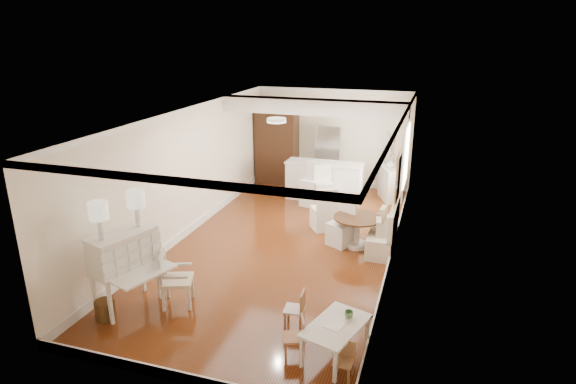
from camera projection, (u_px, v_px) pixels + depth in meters
The scene contains 20 objects.
room at pixel (291, 151), 9.94m from camera, with size 9.00×9.04×2.82m.
secretary_bureau at pixel (125, 270), 7.75m from camera, with size 1.04×1.06×1.33m, color white.
gustavian_armchair at pixel (177, 279), 7.89m from camera, with size 0.53×0.53×0.92m, color beige.
wicker_basket at pixel (105, 310), 7.58m from camera, with size 0.31×0.31×0.31m, color brown.
kids_table at pixel (336, 340), 6.66m from camera, with size 0.62×1.03×0.52m, color white.
kids_chair_a at pixel (294, 337), 6.67m from camera, with size 0.29×0.29×0.60m, color #AA704D.
kids_chair_b at pixel (294, 309), 7.32m from camera, with size 0.30×0.30×0.62m, color #9A6846.
kids_chair_c at pixel (344, 361), 6.24m from camera, with size 0.25×0.25×0.52m, color #A7754C.
banquette at pixel (383, 225), 10.01m from camera, with size 0.52×1.60×0.98m, color silver.
dining_table at pixel (357, 232), 10.06m from camera, with size 0.99×0.99×0.68m, color #4A2C18.
slip_chair_near at pixel (341, 223), 10.13m from camera, with size 0.46×0.48×0.97m, color white.
slip_chair_far at pixel (323, 208), 10.93m from camera, with size 0.48×0.51×1.02m, color white.
breakfast_counter at pixel (324, 181), 12.90m from camera, with size 2.05×0.65×1.03m, color white.
bar_stool_left at pixel (311, 185), 12.43m from camera, with size 0.45×0.45×1.12m, color white.
bar_stool_right at pixel (324, 188), 12.22m from camera, with size 0.44×0.44×1.11m, color white.
pantry_cabinet at pixel (277, 145), 14.16m from camera, with size 1.20×0.60×2.30m, color #381E11.
fridge at pixel (340, 158), 13.67m from camera, with size 0.75×0.65×1.80m, color silver.
sideboard at pixel (390, 184), 12.93m from camera, with size 0.41×0.92×0.88m, color silver.
pencil_cup at pixel (349, 314), 6.73m from camera, with size 0.12×0.12×0.10m, color #538C51.
branch_vase at pixel (390, 164), 12.79m from camera, with size 0.21×0.21×0.22m, color silver.
Camera 1 is at (2.90, -8.95, 4.32)m, focal length 30.00 mm.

